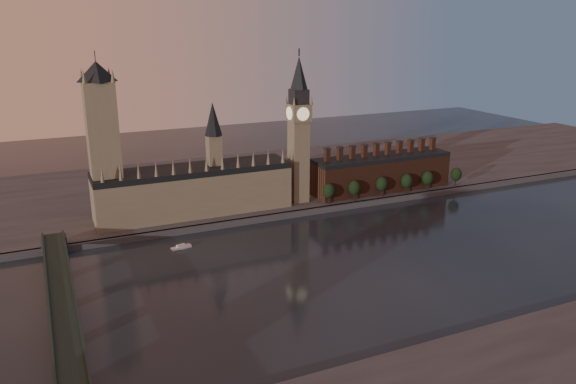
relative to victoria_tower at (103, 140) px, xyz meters
name	(u,v)px	position (x,y,z in m)	size (l,w,h in m)	color
ground	(367,266)	(120.00, -115.00, -59.09)	(900.00, 900.00, 0.00)	black
north_bank	(252,182)	(120.00, 63.04, -57.09)	(900.00, 182.00, 4.00)	#4E4E54
palace_of_westminster	(195,188)	(55.59, -0.09, -37.46)	(130.00, 30.30, 74.00)	#7C7458
victoria_tower	(103,140)	(0.00, 0.00, 0.00)	(24.00, 24.00, 108.00)	#7C7458
big_ben	(299,129)	(130.00, -5.00, -2.26)	(15.00, 15.00, 107.00)	#7C7458
chimney_block	(381,172)	(200.00, -5.00, -41.27)	(110.00, 25.00, 37.00)	#4C291D
embankment_tree_0	(329,191)	(147.02, -19.64, -45.62)	(8.60, 8.60, 14.88)	black
embankment_tree_1	(354,188)	(167.38, -20.51, -45.62)	(8.60, 8.60, 14.88)	black
embankment_tree_2	(382,184)	(190.95, -20.08, -45.62)	(8.60, 8.60, 14.88)	black
embankment_tree_3	(407,181)	(212.55, -21.10, -45.62)	(8.60, 8.60, 14.88)	black
embankment_tree_4	(428,178)	(231.94, -20.96, -45.62)	(8.60, 8.60, 14.88)	black
embankment_tree_5	(456,174)	(259.23, -21.25, -45.62)	(8.60, 8.60, 14.88)	black
westminster_bridge	(64,315)	(-35.00, -117.70, -51.65)	(14.00, 200.00, 11.55)	#1C2B25
river_boat	(181,247)	(33.10, -48.37, -58.16)	(12.53, 6.02, 2.41)	silver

